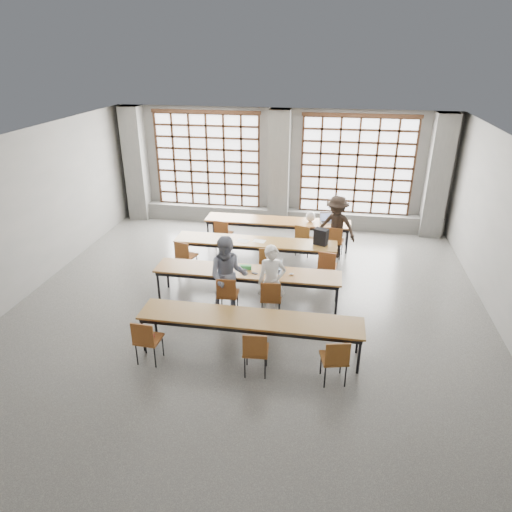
{
  "coord_description": "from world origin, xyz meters",
  "views": [
    {
      "loc": [
        1.57,
        -8.06,
        5.1
      ],
      "look_at": [
        0.12,
        0.4,
        1.14
      ],
      "focal_mm": 32.0,
      "sensor_mm": 36.0,
      "label": 1
    }
  ],
  "objects_px": {
    "chair_mid_centre": "(268,260)",
    "chair_near_left": "(146,337)",
    "student_back": "(336,227)",
    "desk_row_c": "(247,274)",
    "chair_near_mid": "(255,349)",
    "desk_row_d": "(250,321)",
    "laptop_front": "(274,268)",
    "desk_row_a": "(277,222)",
    "plastic_bag": "(311,216)",
    "chair_near_right": "(335,357)",
    "phone": "(255,273)",
    "red_pouch": "(148,337)",
    "student_male": "(272,282)",
    "chair_front_left": "(227,292)",
    "laptop_back": "(327,219)",
    "desk_row_b": "(255,243)",
    "chair_mid_left": "(185,254)",
    "student_female": "(228,276)",
    "chair_back_right": "(335,239)",
    "green_box": "(246,267)",
    "chair_front_right": "(271,296)",
    "chair_back_left": "(223,232)",
    "mouse": "(291,274)",
    "chair_mid_right": "(327,264)",
    "backpack": "(321,237)",
    "chair_back_mid": "(304,237)"
  },
  "relations": [
    {
      "from": "phone",
      "to": "red_pouch",
      "type": "distance_m",
      "value": 2.71
    },
    {
      "from": "student_male",
      "to": "chair_front_left",
      "type": "bearing_deg",
      "value": 176.65
    },
    {
      "from": "plastic_bag",
      "to": "desk_row_b",
      "type": "bearing_deg",
      "value": -127.96
    },
    {
      "from": "desk_row_c",
      "to": "student_female",
      "type": "xyz_separation_m",
      "value": [
        -0.3,
        -0.5,
        0.18
      ]
    },
    {
      "from": "desk_row_c",
      "to": "laptop_back",
      "type": "distance_m",
      "value": 3.69
    },
    {
      "from": "chair_front_right",
      "to": "desk_row_d",
      "type": "bearing_deg",
      "value": -100.37
    },
    {
      "from": "chair_mid_centre",
      "to": "red_pouch",
      "type": "xyz_separation_m",
      "value": [
        -1.6,
        -3.38,
        -0.04
      ]
    },
    {
      "from": "chair_near_left",
      "to": "laptop_back",
      "type": "distance_m",
      "value": 6.45
    },
    {
      "from": "desk_row_c",
      "to": "red_pouch",
      "type": "distance_m",
      "value": 2.7
    },
    {
      "from": "chair_back_mid",
      "to": "chair_mid_left",
      "type": "relative_size",
      "value": 1.0
    },
    {
      "from": "student_male",
      "to": "phone",
      "type": "relative_size",
      "value": 12.01
    },
    {
      "from": "laptop_front",
      "to": "chair_near_right",
      "type": "bearing_deg",
      "value": -61.9
    },
    {
      "from": "chair_mid_centre",
      "to": "chair_front_right",
      "type": "relative_size",
      "value": 1.0
    },
    {
      "from": "chair_back_right",
      "to": "chair_front_right",
      "type": "relative_size",
      "value": 1.0
    },
    {
      "from": "desk_row_c",
      "to": "chair_mid_right",
      "type": "distance_m",
      "value": 1.97
    },
    {
      "from": "chair_near_left",
      "to": "mouse",
      "type": "relative_size",
      "value": 8.98
    },
    {
      "from": "chair_near_left",
      "to": "student_back",
      "type": "xyz_separation_m",
      "value": [
        3.16,
        5.15,
        0.29
      ]
    },
    {
      "from": "chair_front_right",
      "to": "laptop_front",
      "type": "bearing_deg",
      "value": 93.97
    },
    {
      "from": "chair_mid_centre",
      "to": "student_back",
      "type": "relative_size",
      "value": 0.53
    },
    {
      "from": "green_box",
      "to": "phone",
      "type": "bearing_deg",
      "value": -38.05
    },
    {
      "from": "student_back",
      "to": "laptop_back",
      "type": "distance_m",
      "value": 0.66
    },
    {
      "from": "chair_near_mid",
      "to": "student_female",
      "type": "relative_size",
      "value": 0.52
    },
    {
      "from": "desk_row_a",
      "to": "student_male",
      "type": "height_order",
      "value": "student_male"
    },
    {
      "from": "laptop_back",
      "to": "student_female",
      "type": "bearing_deg",
      "value": -116.17
    },
    {
      "from": "chair_mid_centre",
      "to": "chair_near_left",
      "type": "height_order",
      "value": "same"
    },
    {
      "from": "desk_row_b",
      "to": "chair_front_left",
      "type": "distance_m",
      "value": 2.3
    },
    {
      "from": "desk_row_a",
      "to": "plastic_bag",
      "type": "xyz_separation_m",
      "value": [
        0.9,
        0.05,
        0.21
      ]
    },
    {
      "from": "student_male",
      "to": "phone",
      "type": "xyz_separation_m",
      "value": [
        -0.42,
        0.4,
        -0.04
      ]
    },
    {
      "from": "chair_front_left",
      "to": "student_back",
      "type": "xyz_separation_m",
      "value": [
        2.14,
        3.35,
        0.29
      ]
    },
    {
      "from": "chair_front_left",
      "to": "red_pouch",
      "type": "relative_size",
      "value": 4.4
    },
    {
      "from": "desk_row_a",
      "to": "desk_row_c",
      "type": "xyz_separation_m",
      "value": [
        -0.24,
        -3.22,
        0.0
      ]
    },
    {
      "from": "student_female",
      "to": "chair_back_right",
      "type": "bearing_deg",
      "value": 47.18
    },
    {
      "from": "chair_front_right",
      "to": "chair_front_left",
      "type": "bearing_deg",
      "value": -180.0
    },
    {
      "from": "chair_near_right",
      "to": "plastic_bag",
      "type": "height_order",
      "value": "plastic_bag"
    },
    {
      "from": "desk_row_c",
      "to": "chair_near_mid",
      "type": "distance_m",
      "value": 2.51
    },
    {
      "from": "desk_row_b",
      "to": "backpack",
      "type": "relative_size",
      "value": 10.0
    },
    {
      "from": "desk_row_d",
      "to": "chair_near_mid",
      "type": "height_order",
      "value": "chair_near_mid"
    },
    {
      "from": "chair_back_right",
      "to": "desk_row_a",
      "type": "bearing_deg",
      "value": 158.4
    },
    {
      "from": "desk_row_a",
      "to": "chair_near_right",
      "type": "height_order",
      "value": "chair_near_right"
    },
    {
      "from": "desk_row_d",
      "to": "phone",
      "type": "height_order",
      "value": "phone"
    },
    {
      "from": "desk_row_d",
      "to": "laptop_front",
      "type": "distance_m",
      "value": 1.92
    },
    {
      "from": "chair_back_right",
      "to": "green_box",
      "type": "height_order",
      "value": "chair_back_right"
    },
    {
      "from": "chair_near_right",
      "to": "mouse",
      "type": "bearing_deg",
      "value": 111.72
    },
    {
      "from": "desk_row_a",
      "to": "student_back",
      "type": "distance_m",
      "value": 1.68
    },
    {
      "from": "chair_front_right",
      "to": "laptop_back",
      "type": "height_order",
      "value": "laptop_back"
    },
    {
      "from": "chair_back_left",
      "to": "student_female",
      "type": "distance_m",
      "value": 3.22
    },
    {
      "from": "chair_near_left",
      "to": "mouse",
      "type": "distance_m",
      "value": 3.31
    },
    {
      "from": "chair_mid_left",
      "to": "student_female",
      "type": "xyz_separation_m",
      "value": [
        1.43,
        -1.53,
        0.31
      ]
    },
    {
      "from": "desk_row_d",
      "to": "plastic_bag",
      "type": "xyz_separation_m",
      "value": [
        0.75,
        5.07,
        0.21
      ]
    },
    {
      "from": "desk_row_a",
      "to": "chair_back_left",
      "type": "bearing_deg",
      "value": -155.95
    }
  ]
}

